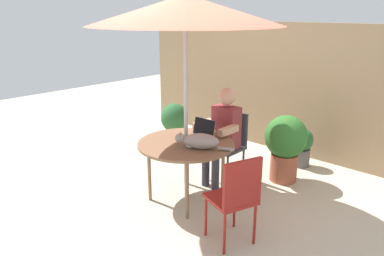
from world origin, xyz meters
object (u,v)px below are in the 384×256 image
at_px(potted_plant_by_chair, 285,143).
at_px(chair_empty, 236,194).
at_px(chair_occupied, 230,140).
at_px(cat, 198,141).
at_px(patio_umbrella, 185,11).
at_px(patio_table, 186,147).
at_px(laptop, 201,132).
at_px(person_seated, 223,131).
at_px(potted_plant_corner, 302,146).
at_px(potted_plant_near_fence, 175,121).

bearing_deg(potted_plant_by_chair, chair_empty, -76.48).
distance_m(chair_occupied, cat, 0.94).
relative_size(patio_umbrella, chair_empty, 2.55).
relative_size(patio_table, laptop, 3.63).
xyz_separation_m(person_seated, laptop, (0.01, -0.42, 0.08)).
distance_m(chair_empty, person_seated, 1.40).
bearing_deg(chair_empty, patio_table, 160.78).
bearing_deg(potted_plant_corner, potted_plant_by_chair, -84.93).
bearing_deg(cat, laptop, 126.48).
relative_size(cat, potted_plant_by_chair, 0.66).
relative_size(laptop, potted_plant_by_chair, 0.34).
height_order(patio_umbrella, potted_plant_near_fence, patio_umbrella).
xyz_separation_m(chair_occupied, person_seated, (0.00, -0.16, 0.17)).
distance_m(patio_table, chair_occupied, 0.84).
bearing_deg(potted_plant_near_fence, chair_empty, -33.32).
height_order(potted_plant_by_chair, potted_plant_corner, potted_plant_by_chair).
height_order(patio_umbrella, chair_occupied, patio_umbrella).
bearing_deg(potted_plant_corner, chair_occupied, -116.69).
relative_size(chair_occupied, person_seated, 0.73).
bearing_deg(person_seated, chair_empty, -46.35).
height_order(patio_table, patio_umbrella, patio_umbrella).
distance_m(patio_table, patio_umbrella, 1.49).
xyz_separation_m(person_seated, potted_plant_near_fence, (-1.48, 0.60, -0.31)).
bearing_deg(cat, potted_plant_near_fence, 142.44).
distance_m(patio_table, person_seated, 0.67).
xyz_separation_m(patio_table, person_seated, (0.00, 0.67, 0.04)).
relative_size(chair_occupied, potted_plant_corner, 1.62).
height_order(laptop, potted_plant_corner, laptop).
height_order(chair_occupied, potted_plant_corner, chair_occupied).
bearing_deg(potted_plant_near_fence, patio_table, -40.59).
bearing_deg(laptop, potted_plant_by_chair, 60.97).
relative_size(potted_plant_by_chair, potted_plant_corner, 1.59).
bearing_deg(patio_table, chair_empty, -19.22).
bearing_deg(patio_umbrella, potted_plant_by_chair, 65.54).
bearing_deg(laptop, potted_plant_near_fence, 145.63).
xyz_separation_m(patio_table, potted_plant_by_chair, (0.57, 1.26, -0.15)).
bearing_deg(potted_plant_corner, patio_umbrella, -105.61).
height_order(patio_umbrella, chair_empty, patio_umbrella).
bearing_deg(potted_plant_corner, person_seated, -113.56).
height_order(person_seated, potted_plant_near_fence, person_seated).
distance_m(potted_plant_near_fence, potted_plant_corner, 2.09).
distance_m(cat, potted_plant_near_fence, 2.20).
xyz_separation_m(patio_table, potted_plant_corner, (0.52, 1.86, -0.36)).
distance_m(laptop, potted_plant_near_fence, 1.85).
height_order(chair_occupied, cat, chair_occupied).
bearing_deg(patio_table, potted_plant_by_chair, 65.54).
xyz_separation_m(chair_empty, person_seated, (-0.96, 1.00, 0.17)).
xyz_separation_m(patio_umbrella, potted_plant_corner, (0.52, 1.86, -1.85)).
bearing_deg(patio_table, potted_plant_near_fence, 139.41).
bearing_deg(potted_plant_by_chair, person_seated, -134.12).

